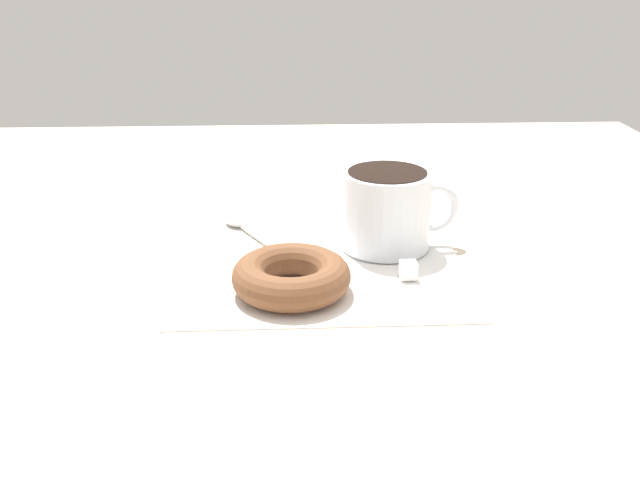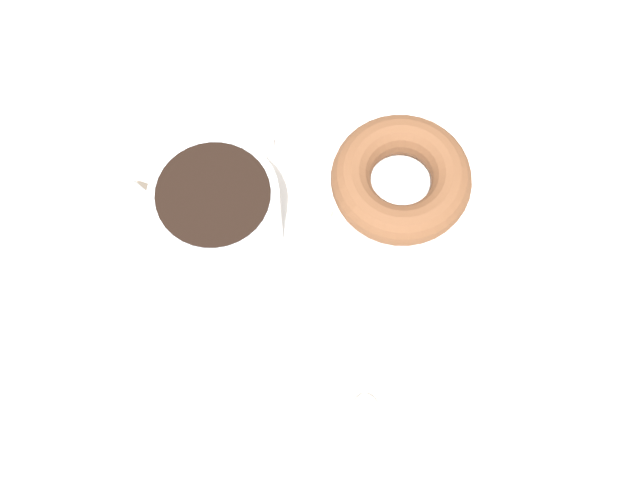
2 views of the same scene
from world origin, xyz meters
TOP-DOWN VIEW (x-y plane):
  - ground_plane at (0.00, 0.00)cm, footprint 120.00×120.00cm
  - napkin at (-1.77, -0.86)cm, footprint 29.24×29.24cm
  - coffee_cup at (1.16, -8.23)cm, footprint 9.57×12.84cm
  - donut at (-9.60, 2.17)cm, footprint 11.24×11.24cm
  - spoon at (6.67, 7.64)cm, footprint 12.60×8.03cm
  - sugar_cube at (-7.04, -9.32)cm, footprint 1.65×1.65cm
  - sugar_cube_extra at (-3.90, -2.02)cm, footprint 1.43×1.43cm

SIDE VIEW (x-z plane):
  - ground_plane at x=0.00cm, z-range -2.00..0.00cm
  - napkin at x=-1.77cm, z-range 0.00..0.30cm
  - spoon at x=6.67cm, z-range 0.25..1.15cm
  - sugar_cube_extra at x=-3.90cm, z-range 0.30..1.73cm
  - sugar_cube at x=-7.04cm, z-range 0.30..1.95cm
  - donut at x=-9.60cm, z-range 0.30..3.51cm
  - coffee_cup at x=1.16cm, z-range 0.45..8.90cm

